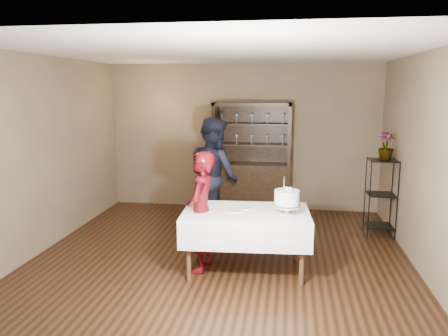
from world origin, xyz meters
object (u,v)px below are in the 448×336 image
(cake_table, at_px, (246,225))
(cake, at_px, (287,199))
(plant_etagere, at_px, (381,194))
(woman, at_px, (201,212))
(china_hutch, at_px, (252,176))
(potted_plant, at_px, (386,146))
(man, at_px, (214,176))

(cake_table, height_order, cake, cake)
(plant_etagere, relative_size, cake, 2.61)
(plant_etagere, xyz_separation_m, woman, (-2.46, -1.70, 0.10))
(china_hutch, bearing_deg, potted_plant, -26.84)
(china_hutch, distance_m, cake, 2.85)
(potted_plant, bearing_deg, plant_etagere, 152.17)
(cake_table, relative_size, woman, 1.06)
(plant_etagere, distance_m, cake, 2.24)
(cake_table, height_order, woman, woman)
(china_hutch, bearing_deg, cake_table, -86.34)
(man, bearing_deg, potted_plant, -125.45)
(cake_table, bearing_deg, china_hutch, 93.66)
(china_hutch, xyz_separation_m, cake_table, (0.17, -2.70, -0.08))
(china_hutch, relative_size, woman, 1.33)
(cake, distance_m, potted_plant, 2.27)
(china_hutch, distance_m, man, 1.43)
(china_hutch, relative_size, man, 1.10)
(china_hutch, xyz_separation_m, man, (-0.47, -1.33, 0.25))
(plant_etagere, xyz_separation_m, cake, (-1.42, -1.70, 0.30))
(plant_etagere, distance_m, cake_table, 2.52)
(china_hutch, height_order, cake, china_hutch)
(man, height_order, cake, man)
(cake_table, distance_m, cake, 0.61)
(china_hutch, height_order, woman, china_hutch)
(china_hutch, distance_m, plant_etagere, 2.33)
(china_hutch, relative_size, plant_etagere, 1.67)
(cake_table, bearing_deg, man, 115.18)
(china_hutch, relative_size, potted_plant, 4.82)
(cake_table, xyz_separation_m, potted_plant, (1.93, 1.63, 0.81))
(woman, bearing_deg, cake, 94.69)
(woman, height_order, potted_plant, potted_plant)
(man, relative_size, potted_plant, 4.40)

